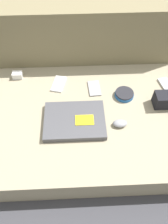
# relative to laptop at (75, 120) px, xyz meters

# --- Properties ---
(ground_plane) EXTENTS (8.00, 8.00, 0.00)m
(ground_plane) POSITION_rel_laptop_xyz_m (0.05, 0.05, -0.17)
(ground_plane) COLOR #38383D
(couch_seat) EXTENTS (1.15, 0.75, 0.16)m
(couch_seat) POSITION_rel_laptop_xyz_m (0.05, 0.05, -0.09)
(couch_seat) COLOR gray
(couch_seat) RESTS_ON ground_plane
(couch_backrest) EXTENTS (1.15, 0.20, 0.50)m
(couch_backrest) POSITION_rel_laptop_xyz_m (0.05, 0.52, 0.07)
(couch_backrest) COLOR #756B4C
(couch_backrest) RESTS_ON ground_plane
(laptop) EXTENTS (0.30, 0.22, 0.03)m
(laptop) POSITION_rel_laptop_xyz_m (0.00, 0.00, 0.00)
(laptop) COLOR #47474C
(laptop) RESTS_ON couch_seat
(computer_mouse) EXTENTS (0.07, 0.05, 0.03)m
(computer_mouse) POSITION_rel_laptop_xyz_m (0.22, -0.03, 0.00)
(computer_mouse) COLOR gray
(computer_mouse) RESTS_ON couch_seat
(speaker_puck) EXTENTS (0.10, 0.10, 0.03)m
(speaker_puck) POSITION_rel_laptop_xyz_m (0.27, 0.16, -0.00)
(speaker_puck) COLOR #1E569E
(speaker_puck) RESTS_ON couch_seat
(phone_silver) EXTENTS (0.09, 0.13, 0.01)m
(phone_silver) POSITION_rel_laptop_xyz_m (-0.09, 0.27, -0.01)
(phone_silver) COLOR silver
(phone_silver) RESTS_ON couch_seat
(phone_black) EXTENTS (0.08, 0.12, 0.01)m
(phone_black) POSITION_rel_laptop_xyz_m (0.53, 0.23, -0.01)
(phone_black) COLOR #B7B7BC
(phone_black) RESTS_ON couch_seat
(phone_small) EXTENTS (0.07, 0.12, 0.01)m
(phone_small) POSITION_rel_laptop_xyz_m (0.11, 0.22, -0.01)
(phone_small) COLOR #99999E
(phone_small) RESTS_ON couch_seat
(camera_pouch) EXTENTS (0.11, 0.07, 0.08)m
(camera_pouch) POSITION_rel_laptop_xyz_m (0.47, 0.09, 0.02)
(camera_pouch) COLOR black
(camera_pouch) RESTS_ON couch_seat
(charger_brick) EXTENTS (0.06, 0.04, 0.04)m
(charger_brick) POSITION_rel_laptop_xyz_m (-0.33, 0.34, 0.00)
(charger_brick) COLOR silver
(charger_brick) RESTS_ON couch_seat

